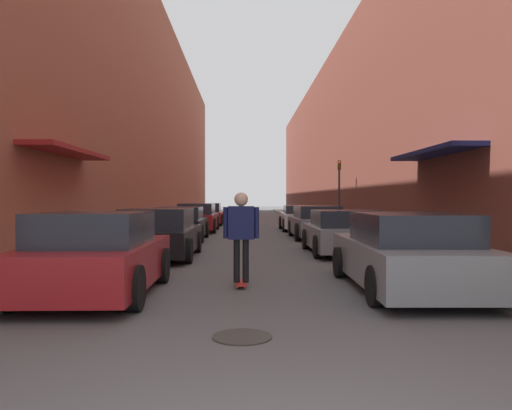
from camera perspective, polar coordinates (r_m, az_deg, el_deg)
name	(u,v)px	position (r m, az deg, el deg)	size (l,w,h in m)	color
ground	(248,227)	(28.31, -0.90, -2.52)	(141.94, 141.94, 0.00)	#515154
curb_strip_left	(182,221)	(35.02, -8.44, -1.80)	(1.80, 64.52, 0.12)	#A3A099
curb_strip_right	(312,221)	(35.08, 6.45, -1.79)	(1.80, 64.52, 0.12)	#A3A099
building_row_left	(140,120)	(35.86, -13.13, 9.44)	(4.90, 64.52, 14.09)	brown
building_row_right	(354,142)	(35.77, 11.10, 7.13)	(4.90, 64.52, 11.19)	brown
parked_car_left_0	(97,256)	(8.76, -17.76, -5.55)	(1.97, 3.93, 1.40)	maroon
parked_car_left_1	(159,234)	(13.89, -11.05, -3.30)	(2.06, 4.16, 1.35)	black
parked_car_left_2	(181,224)	(19.50, -8.62, -2.17)	(1.96, 4.14, 1.30)	black
parked_car_left_3	(197,218)	(24.64, -6.71, -1.46)	(1.96, 4.81, 1.38)	maroon
parked_car_left_4	(206,214)	(30.50, -5.71, -1.08)	(2.06, 4.03, 1.33)	maroon
parked_car_right_0	(407,253)	(9.27, 16.92, -5.30)	(2.04, 4.55, 1.37)	gray
parked_car_right_1	(342,233)	(14.92, 9.85, -3.12)	(2.02, 4.08, 1.28)	gray
parked_car_right_2	(316,223)	(20.34, 6.93, -2.01)	(2.00, 4.23, 1.32)	gray
parked_car_right_3	(299,218)	(25.33, 4.97, -1.50)	(1.87, 3.95, 1.27)	silver
skateboarder	(241,228)	(9.23, -1.71, -2.70)	(0.67, 0.78, 1.74)	#B2231E
manhole_cover	(242,337)	(6.03, -1.59, -14.82)	(0.70, 0.70, 0.02)	#332D28
traffic_light	(339,186)	(25.45, 9.49, 2.13)	(0.16, 0.22, 3.41)	#2D2D2D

